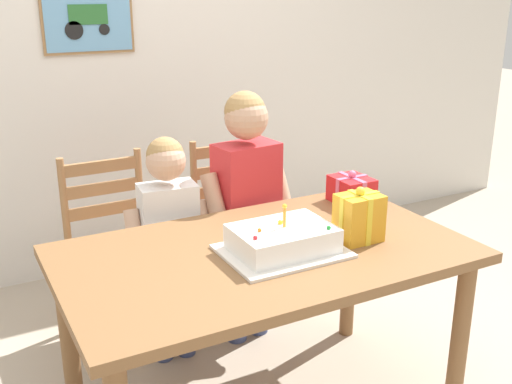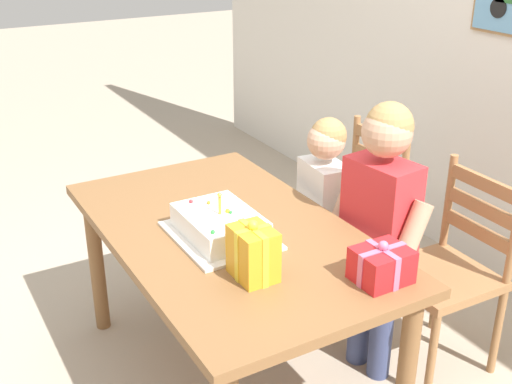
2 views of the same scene
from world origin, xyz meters
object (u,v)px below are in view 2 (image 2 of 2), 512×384
dining_table (229,251)px  chair_left (353,213)px  gift_box_red_large (253,253)px  gift_box_beside_cake (382,265)px  child_older (379,218)px  child_younger (323,205)px  birthday_cake (220,226)px  chair_right (448,271)px

dining_table → chair_left: (-0.34, 0.91, -0.19)m
gift_box_red_large → gift_box_beside_cake: 0.44m
child_older → child_younger: (-0.39, 0.00, -0.10)m
gift_box_red_large → gift_box_beside_cake: size_ratio=1.16×
gift_box_red_large → child_younger: child_younger is taller
dining_table → gift_box_red_large: (0.36, -0.09, 0.19)m
chair_left → birthday_cake: bearing=-68.6°
birthday_cake → child_younger: size_ratio=0.41×
dining_table → chair_right: bearing=69.6°
gift_box_beside_cake → child_younger: child_younger is taller
chair_left → gift_box_beside_cake: bearing=-34.0°
chair_right → chair_left: bearing=180.0°
birthday_cake → child_older: 0.67m
gift_box_red_large → birthday_cake: bearing=173.9°
gift_box_beside_cake → chair_right: size_ratio=0.21×
chair_left → child_older: bearing=-29.9°
birthday_cake → gift_box_beside_cake: 0.65m
gift_box_red_large → chair_left: bearing=125.0°
chair_left → child_younger: size_ratio=0.85×
gift_box_red_large → chair_left: (-0.70, 1.00, -0.38)m
chair_right → birthday_cake: bearing=-107.0°
chair_left → gift_box_red_large: bearing=-55.0°
gift_box_red_large → dining_table: bearing=165.6°
chair_right → dining_table: bearing=-110.4°
gift_box_beside_cake → chair_left: (-0.94, 0.63, -0.35)m
birthday_cake → child_older: child_older is taller
dining_table → chair_left: bearing=110.4°
gift_box_red_large → child_younger: 0.88m
dining_table → child_younger: 0.61m
gift_box_beside_cake → chair_left: chair_left is taller
chair_left → child_older: 0.71m
birthday_cake → child_older: size_ratio=0.35×
gift_box_beside_cake → chair_right: (-0.26, 0.63, -0.35)m
dining_table → birthday_cake: 0.16m
gift_box_red_large → chair_left: 1.28m
birthday_cake → child_younger: 0.69m
gift_box_red_large → chair_right: (-0.02, 1.00, -0.38)m
child_older → child_younger: bearing=179.9°
gift_box_red_large → child_younger: bearing=128.0°
child_younger → chair_right: bearing=32.6°
gift_box_beside_cake → chair_left: size_ratio=0.21×
chair_right → child_older: bearing=-109.1°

